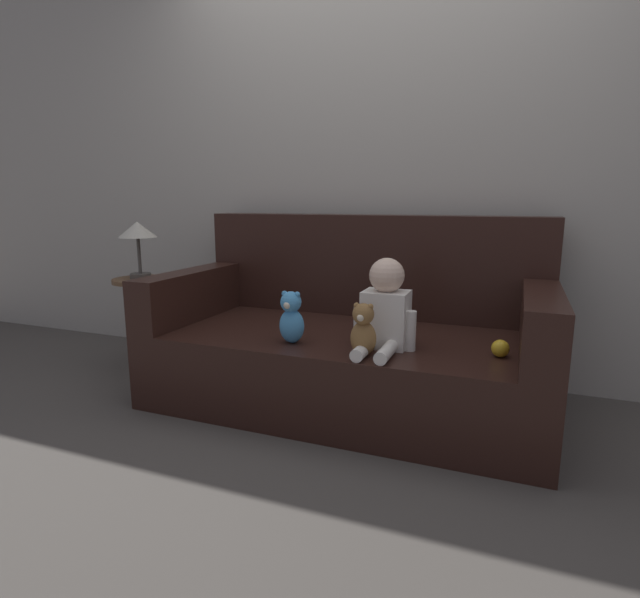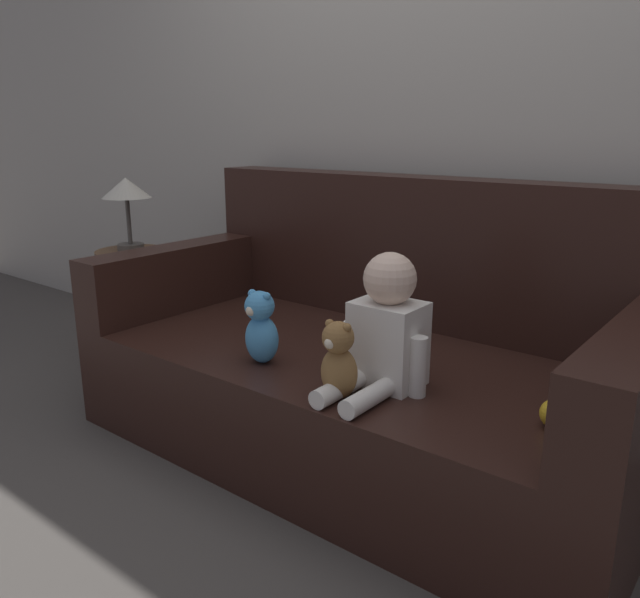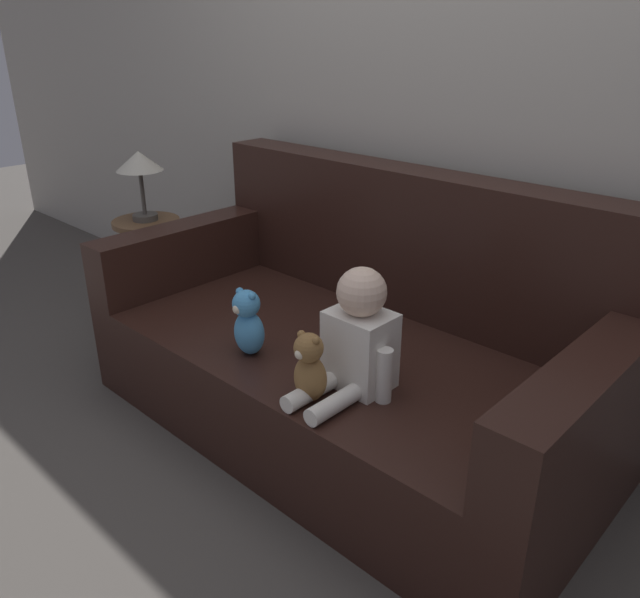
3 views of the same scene
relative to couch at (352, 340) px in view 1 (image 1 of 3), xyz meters
name	(u,v)px [view 1 (image 1 of 3)]	position (x,y,z in m)	size (l,w,h in m)	color
ground_plane	(346,401)	(0.00, -0.08, -0.31)	(12.00, 12.00, 0.00)	#4C4742
wall_back	(381,151)	(0.00, 0.49, 0.99)	(8.00, 0.05, 2.60)	#ADA89E
couch	(352,340)	(0.00, 0.00, 0.00)	(1.93, 0.97, 0.94)	black
person_baby	(385,311)	(0.25, -0.29, 0.24)	(0.28, 0.35, 0.40)	white
teddy_bear_brown	(363,330)	(0.19, -0.45, 0.18)	(0.11, 0.10, 0.23)	olive
plush_toy_side	(291,317)	(-0.17, -0.38, 0.19)	(0.12, 0.11, 0.24)	#4C9EDB
toy_ball	(500,348)	(0.73, -0.25, 0.11)	(0.07, 0.07, 0.07)	gold
side_table	(139,259)	(-1.30, -0.07, 0.38)	(0.33, 0.33, 0.90)	brown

